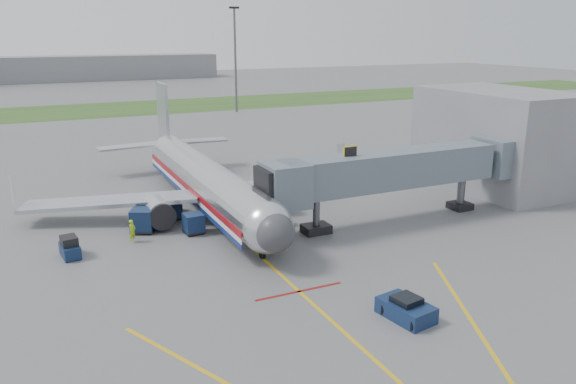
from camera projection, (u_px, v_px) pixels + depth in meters
name	position (u px, v px, depth m)	size (l,w,h in m)	color
ground	(273.00, 268.00, 38.76)	(400.00, 400.00, 0.00)	#565659
grass_strip	(99.00, 110.00, 116.97)	(300.00, 25.00, 0.01)	#2D4C1E
apron_markings	(325.00, 315.00, 32.32)	(21.52, 50.00, 0.01)	gold
airliner	(206.00, 180.00, 51.28)	(32.10, 35.67, 10.25)	silver
jet_bridge	(389.00, 171.00, 47.15)	(25.30, 4.00, 6.90)	slate
terminal	(497.00, 139.00, 58.39)	(10.00, 16.00, 10.00)	slate
light_mast_right	(235.00, 57.00, 111.24)	(2.00, 0.44, 20.40)	#595B60
distant_terminal	(33.00, 69.00, 181.29)	(120.00, 14.00, 8.00)	slate
pushback_tug	(406.00, 309.00, 31.89)	(2.42, 3.42, 1.31)	#0D1C39
baggage_tug	(70.00, 248.00, 40.54)	(1.41, 2.34, 1.56)	#0D1C39
baggage_cart_a	(194.00, 224.00, 45.23)	(1.60, 1.60, 1.64)	#0D1C39
baggage_cart_b	(171.00, 210.00, 48.66)	(1.61, 1.61, 1.69)	#0D1C39
baggage_cart_c	(143.00, 221.00, 45.47)	(2.38, 2.38, 1.94)	#0D1C39
belt_loader	(153.00, 218.00, 47.65)	(2.44, 3.79, 1.81)	#0D1C39
ground_power_cart	(278.00, 219.00, 47.19)	(1.73, 1.48, 1.17)	gold
ramp_worker	(132.00, 231.00, 43.32)	(0.66, 0.43, 1.81)	#8EC417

